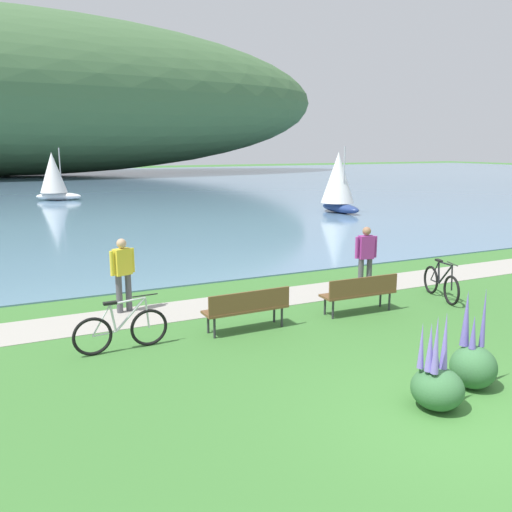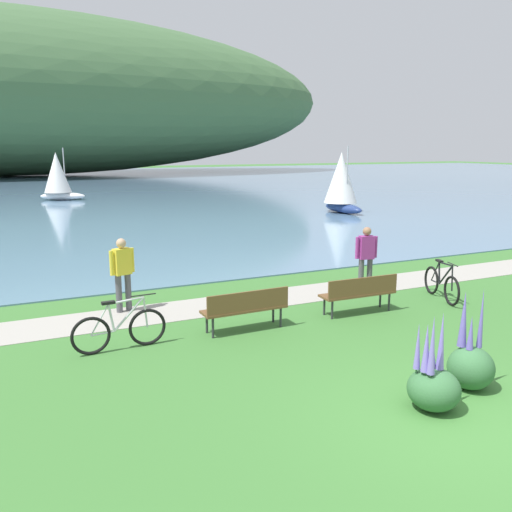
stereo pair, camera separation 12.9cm
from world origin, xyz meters
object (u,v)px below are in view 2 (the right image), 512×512
park_bench_near_camera (246,307)px  bicycle_leaning_near_bench (120,329)px  person_on_the_grass (366,255)px  sailboat_nearest_to_shore (341,182)px  person_at_shoreline (122,270)px  park_bench_further_along (360,291)px  sailboat_toward_hillside (58,176)px  bicycle_beside_path (441,284)px

park_bench_near_camera → bicycle_leaning_near_bench: bearing=179.1°
person_on_the_grass → sailboat_nearest_to_shore: bearing=58.4°
park_bench_near_camera → person_on_the_grass: person_on_the_grass is taller
person_at_shoreline → sailboat_nearest_to_shore: (14.91, 13.46, 0.81)m
park_bench_further_along → sailboat_toward_hillside: 30.49m
person_at_shoreline → sailboat_nearest_to_shore: size_ratio=0.46×
park_bench_near_camera → bicycle_beside_path: bicycle_beside_path is taller
bicycle_beside_path → park_bench_further_along: bearing=-177.8°
person_at_shoreline → bicycle_leaning_near_bench: bearing=-102.8°
park_bench_near_camera → sailboat_nearest_to_shore: sailboat_nearest_to_shore is taller
park_bench_near_camera → person_at_shoreline: (-2.01, 2.38, 0.46)m
park_bench_further_along → person_at_shoreline: (-4.81, 2.41, 0.46)m
park_bench_near_camera → park_bench_further_along: size_ratio=1.00×
bicycle_beside_path → sailboat_nearest_to_shore: 17.55m
park_bench_further_along → bicycle_leaning_near_bench: (-5.34, 0.06, -0.12)m
bicycle_beside_path → person_on_the_grass: (-1.27, 1.39, 0.58)m
park_bench_near_camera → park_bench_further_along: bearing=-0.5°
bicycle_beside_path → sailboat_nearest_to_shore: (7.57, 15.77, 1.39)m
bicycle_beside_path → sailboat_toward_hillside: size_ratio=0.47×
bicycle_beside_path → sailboat_nearest_to_shore: bearing=64.4°
park_bench_further_along → sailboat_nearest_to_shore: (10.10, 15.87, 1.27)m
bicycle_leaning_near_bench → bicycle_beside_path: 7.87m
park_bench_near_camera → park_bench_further_along: same height
bicycle_leaning_near_bench → sailboat_nearest_to_shore: sailboat_nearest_to_shore is taller
park_bench_further_along → person_at_shoreline: 5.40m
bicycle_leaning_near_bench → bicycle_beside_path: size_ratio=1.03×
park_bench_near_camera → sailboat_toward_hillside: sailboat_toward_hillside is taller
bicycle_leaning_near_bench → bicycle_beside_path: same height
person_on_the_grass → sailboat_toward_hillside: (-5.07, 28.74, 0.76)m
bicycle_beside_path → sailboat_toward_hillside: (-6.34, 30.13, 1.34)m
park_bench_near_camera → person_on_the_grass: (4.05, 1.47, 0.46)m
sailboat_nearest_to_shore → sailboat_toward_hillside: (-13.91, 14.36, -0.05)m
bicycle_leaning_near_bench → sailboat_nearest_to_shore: bearing=45.7°
park_bench_near_camera → person_on_the_grass: size_ratio=1.06×
park_bench_near_camera → sailboat_nearest_to_shore: 20.47m
sailboat_nearest_to_shore → bicycle_leaning_near_bench: bearing=-134.3°
park_bench_further_along → person_on_the_grass: 2.00m
park_bench_further_along → bicycle_leaning_near_bench: 5.34m
person_on_the_grass → park_bench_further_along: bearing=-130.0°
park_bench_near_camera → person_at_shoreline: person_at_shoreline is taller
person_at_shoreline → sailboat_toward_hillside: (0.99, 27.82, 0.76)m
person_on_the_grass → park_bench_near_camera: bearing=-160.1°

